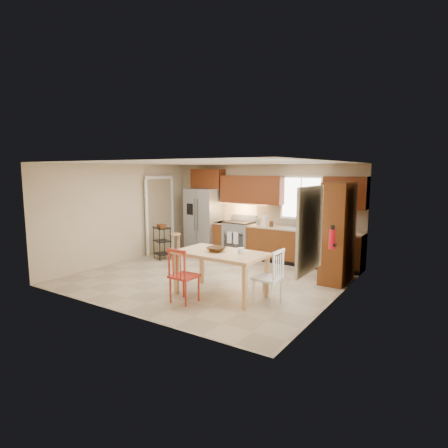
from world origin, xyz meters
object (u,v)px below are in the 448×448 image
pantry (338,233)px  bar_stool (175,245)px  refrigerator (204,220)px  utility_cart (162,243)px  chair_red (184,275)px  fire_extinguisher (332,239)px  table_jar (241,252)px  range_stove (239,239)px  chair_white (268,277)px  soap_bottle (309,226)px  dining_table (221,274)px  table_bowl (216,252)px

pantry → bar_stool: (-4.36, -0.10, -0.73)m
refrigerator → utility_cart: bearing=-103.7°
refrigerator → chair_red: refrigerator is taller
fire_extinguisher → table_jar: fire_extinguisher is taller
range_stove → chair_white: size_ratio=0.93×
bar_stool → refrigerator: bearing=101.7°
range_stove → utility_cart: 2.10m
soap_bottle → dining_table: bearing=-101.7°
pantry → dining_table: bearing=-127.2°
refrigerator → table_bowl: size_ratio=5.34×
chair_white → table_bowl: bearing=94.1°
table_bowl → soap_bottle: bearing=76.4°
table_jar → pantry: bearing=58.6°
refrigerator → range_stove: size_ratio=1.98×
chair_white → soap_bottle: bearing=8.0°
bar_stool → range_stove: bearing=62.4°
fire_extinguisher → chair_red: (-2.11, -1.66, -0.61)m
refrigerator → table_jar: bearing=-44.4°
range_stove → table_jar: (1.79, -2.94, 0.40)m
table_jar → refrigerator: bearing=135.6°
range_stove → bar_stool: 1.76m
utility_cart → range_stove: bearing=68.9°
range_stove → soap_bottle: 2.10m
soap_bottle → chair_red: (-0.96, -3.61, -0.50)m
range_stove → chair_red: chair_red is taller
bar_stool → utility_cart: 0.42m
chair_red → dining_table: bearing=63.1°
chair_red → table_bowl: size_ratio=2.90×
table_bowl → bar_stool: 3.37m
refrigerator → dining_table: (2.57, -2.98, -0.50)m
fire_extinguisher → bar_stool: size_ratio=0.56×
pantry → fire_extinguisher: pantry is taller
table_jar → soap_bottle: bearing=85.1°
soap_bottle → bar_stool: (-3.41, -1.00, -0.67)m
soap_bottle → table_bowl: 3.05m
fire_extinguisher → chair_white: 1.39m
pantry → dining_table: 2.66m
pantry → table_jar: 2.30m
bar_stool → table_bowl: bearing=-11.9°
fire_extinguisher → chair_white: fire_extinguisher is taller
soap_bottle → pantry: bearing=-43.5°
refrigerator → range_stove: (1.15, 0.06, -0.45)m
range_stove → fire_extinguisher: bearing=-32.6°
fire_extinguisher → bar_stool: 4.72m
chair_red → table_jar: bearing=47.8°
dining_table → chair_white: size_ratio=1.70×
fire_extinguisher → chair_red: fire_extinguisher is taller
soap_bottle → pantry: (0.95, -0.90, 0.05)m
refrigerator → range_stove: 1.24m
refrigerator → pantry: (4.13, -0.93, 0.14)m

